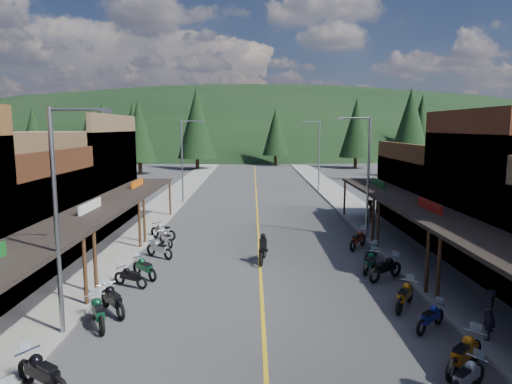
{
  "coord_description": "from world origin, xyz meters",
  "views": [
    {
      "loc": [
        -0.39,
        -21.29,
        7.33
      ],
      "look_at": [
        -0.17,
        9.01,
        3.0
      ],
      "focal_mm": 32.0,
      "sensor_mm": 36.0,
      "label": 1
    }
  ],
  "objects_px": {
    "pine_2": "(197,123)",
    "bike_east_10": "(358,238)",
    "bike_west_6": "(112,298)",
    "bike_east_6": "(405,294)",
    "streetlight_0": "(60,212)",
    "pine_5": "(422,124)",
    "pine_11": "(410,128)",
    "rider_on_bike": "(263,250)",
    "bike_east_4": "(465,352)",
    "streetlight_3": "(318,153)",
    "bike_east_7": "(386,267)",
    "bike_east_3": "(467,376)",
    "pine_10": "(139,131)",
    "bike_east_9": "(371,252)",
    "pine_4": "(356,128)",
    "bike_west_11": "(163,230)",
    "bike_east_5": "(431,316)",
    "bike_west_4": "(42,371)",
    "pine_8": "(91,137)",
    "pedestrian_east_b": "(369,211)",
    "bike_west_9": "(159,248)",
    "bike_west_5": "(98,311)",
    "pine_9": "(421,134)",
    "pine_0": "(33,132)",
    "streetlight_1": "(184,158)",
    "pine_6": "(501,132)",
    "pine_3": "(276,132)",
    "shop_east_3": "(447,194)",
    "streetlight_2": "(366,172)",
    "pedestrian_east_a": "(489,314)",
    "pine_7": "(103,127)",
    "bike_west_7": "(130,276)",
    "shop_west_3": "(66,181)",
    "bike_west_10": "(166,238)",
    "bike_east_8": "(370,261)",
    "pine_1": "(133,127)"
  },
  "relations": [
    {
      "from": "bike_east_10",
      "to": "streetlight_1",
      "type": "bearing_deg",
      "value": 163.42
    },
    {
      "from": "pine_4",
      "to": "bike_east_4",
      "type": "distance_m",
      "value": 69.87
    },
    {
      "from": "pine_5",
      "to": "bike_east_5",
      "type": "relative_size",
      "value": 7.47
    },
    {
      "from": "streetlight_2",
      "to": "streetlight_0",
      "type": "bearing_deg",
      "value": -134.8
    },
    {
      "from": "pedestrian_east_a",
      "to": "bike_east_9",
      "type": "bearing_deg",
      "value": -151.27
    },
    {
      "from": "pine_10",
      "to": "bike_west_6",
      "type": "relative_size",
      "value": 5.16
    },
    {
      "from": "streetlight_1",
      "to": "bike_west_7",
      "type": "relative_size",
      "value": 4.27
    },
    {
      "from": "bike_west_7",
      "to": "bike_east_9",
      "type": "relative_size",
      "value": 0.99
    },
    {
      "from": "shop_east_3",
      "to": "pine_4",
      "type": "distance_m",
      "value": 49.11
    },
    {
      "from": "streetlight_0",
      "to": "pine_5",
      "type": "height_order",
      "value": "pine_5"
    },
    {
      "from": "streetlight_1",
      "to": "pine_6",
      "type": "bearing_deg",
      "value": 38.42
    },
    {
      "from": "pine_4",
      "to": "rider_on_bike",
      "type": "xyz_separation_m",
      "value": [
        -17.83,
        -57.17,
        -6.57
      ]
    },
    {
      "from": "bike_east_6",
      "to": "bike_east_9",
      "type": "relative_size",
      "value": 1.13
    },
    {
      "from": "pine_9",
      "to": "bike_east_9",
      "type": "relative_size",
      "value": 5.7
    },
    {
      "from": "pine_3",
      "to": "pine_7",
      "type": "distance_m",
      "value": 37.37
    },
    {
      "from": "shop_west_3",
      "to": "streetlight_3",
      "type": "relative_size",
      "value": 1.36
    },
    {
      "from": "bike_east_9",
      "to": "rider_on_bike",
      "type": "relative_size",
      "value": 0.83
    },
    {
      "from": "pine_4",
      "to": "bike_west_4",
      "type": "relative_size",
      "value": 5.51
    },
    {
      "from": "bike_east_8",
      "to": "bike_east_10",
      "type": "relative_size",
      "value": 0.92
    },
    {
      "from": "bike_west_5",
      "to": "pine_0",
      "type": "bearing_deg",
      "value": 89.69
    },
    {
      "from": "pine_2",
      "to": "bike_east_10",
      "type": "height_order",
      "value": "pine_2"
    },
    {
      "from": "bike_east_7",
      "to": "pine_4",
      "type": "bearing_deg",
      "value": 132.16
    },
    {
      "from": "bike_east_4",
      "to": "bike_east_10",
      "type": "distance_m",
      "value": 14.14
    },
    {
      "from": "bike_west_6",
      "to": "bike_east_6",
      "type": "height_order",
      "value": "bike_west_6"
    },
    {
      "from": "streetlight_0",
      "to": "bike_east_4",
      "type": "relative_size",
      "value": 3.52
    },
    {
      "from": "shop_east_3",
      "to": "pine_0",
      "type": "relative_size",
      "value": 0.99
    },
    {
      "from": "pine_5",
      "to": "rider_on_bike",
      "type": "distance_m",
      "value": 77.35
    },
    {
      "from": "pine_8",
      "to": "pedestrian_east_b",
      "type": "bearing_deg",
      "value": -41.42
    },
    {
      "from": "streetlight_3",
      "to": "bike_east_7",
      "type": "bearing_deg",
      "value": -91.78
    },
    {
      "from": "pine_3",
      "to": "bike_east_4",
      "type": "bearing_deg",
      "value": -88.49
    },
    {
      "from": "bike_west_9",
      "to": "bike_west_5",
      "type": "bearing_deg",
      "value": -145.69
    },
    {
      "from": "streetlight_3",
      "to": "bike_west_5",
      "type": "bearing_deg",
      "value": -110.3
    },
    {
      "from": "shop_west_3",
      "to": "bike_west_7",
      "type": "bearing_deg",
      "value": -57.85
    },
    {
      "from": "streetlight_0",
      "to": "bike_west_11",
      "type": "bearing_deg",
      "value": 87.34
    },
    {
      "from": "bike_east_4",
      "to": "rider_on_bike",
      "type": "distance_m",
      "value": 12.72
    },
    {
      "from": "pine_1",
      "to": "bike_west_9",
      "type": "bearing_deg",
      "value": -74.53
    },
    {
      "from": "streetlight_3",
      "to": "bike_east_3",
      "type": "height_order",
      "value": "streetlight_3"
    },
    {
      "from": "pine_0",
      "to": "pedestrian_east_a",
      "type": "xyz_separation_m",
      "value": [
        47.63,
        -68.62,
        -5.46
      ]
    },
    {
      "from": "bike_west_4",
      "to": "bike_west_9",
      "type": "height_order",
      "value": "bike_west_4"
    },
    {
      "from": "pine_5",
      "to": "bike_east_8",
      "type": "xyz_separation_m",
      "value": [
        -28.43,
        -70.93,
        -7.41
      ]
    },
    {
      "from": "pine_6",
      "to": "pine_11",
      "type": "xyz_separation_m",
      "value": [
        -26.0,
        -26.0,
        0.7
      ]
    },
    {
      "from": "pine_5",
      "to": "pine_7",
      "type": "distance_m",
      "value": 66.13
    },
    {
      "from": "pedestrian_east_b",
      "to": "bike_west_10",
      "type": "bearing_deg",
      "value": -13.8
    },
    {
      "from": "bike_east_3",
      "to": "pine_10",
      "type": "bearing_deg",
      "value": 163.75
    },
    {
      "from": "pine_2",
      "to": "shop_west_3",
      "type": "bearing_deg",
      "value": -94.63
    },
    {
      "from": "bike_west_9",
      "to": "bike_east_4",
      "type": "distance_m",
      "value": 16.87
    },
    {
      "from": "pine_11",
      "to": "rider_on_bike",
      "type": "distance_m",
      "value": 40.9
    },
    {
      "from": "bike_west_11",
      "to": "pedestrian_east_b",
      "type": "bearing_deg",
      "value": -35.94
    },
    {
      "from": "pine_2",
      "to": "bike_east_5",
      "type": "distance_m",
      "value": 66.05
    },
    {
      "from": "streetlight_2",
      "to": "pine_9",
      "type": "xyz_separation_m",
      "value": [
        17.05,
        37.0,
        1.92
      ]
    }
  ]
}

